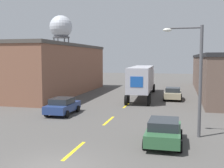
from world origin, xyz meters
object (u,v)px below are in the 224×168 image
(parked_car_right_far, at_px, (173,93))
(water_tower, at_px, (61,28))
(parked_car_left_far, at_px, (62,106))
(semi_truck, at_px, (143,78))
(street_lamp, at_px, (195,72))
(parked_car_right_near, at_px, (164,131))

(parked_car_right_far, distance_m, water_tower, 44.74)
(parked_car_left_far, xyz_separation_m, water_tower, (-19.41, 43.46, 11.79))
(semi_truck, bearing_deg, parked_car_right_far, -24.08)
(parked_car_left_far, xyz_separation_m, street_lamp, (11.04, -4.61, 3.36))
(parked_car_right_near, bearing_deg, parked_car_left_far, 144.31)
(parked_car_right_far, height_order, water_tower, water_tower)
(parked_car_right_near, height_order, parked_car_left_far, same)
(semi_truck, xyz_separation_m, water_tower, (-24.83, 30.76, 10.17))
(semi_truck, xyz_separation_m, parked_car_right_near, (3.85, -19.36, -1.63))
(water_tower, bearing_deg, parked_car_right_near, -60.22)
(parked_car_left_far, bearing_deg, water_tower, 114.06)
(parked_car_left_far, height_order, street_lamp, street_lamp)
(semi_truck, height_order, street_lamp, street_lamp)
(parked_car_right_far, xyz_separation_m, parked_car_left_far, (-9.27, -11.20, 0.00))
(parked_car_left_far, height_order, water_tower, water_tower)
(parked_car_right_far, bearing_deg, parked_car_left_far, -129.61)
(parked_car_right_near, height_order, water_tower, water_tower)
(parked_car_right_near, distance_m, street_lamp, 4.31)
(water_tower, bearing_deg, parked_car_right_far, -48.36)
(semi_truck, height_order, parked_car_right_near, semi_truck)
(parked_car_right_far, distance_m, parked_car_right_near, 17.86)
(water_tower, bearing_deg, semi_truck, -51.09)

